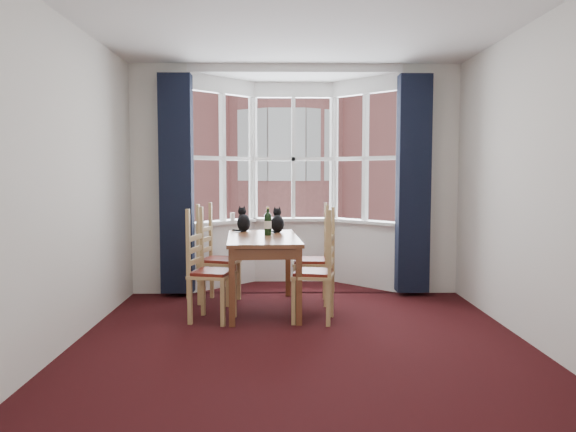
{
  "coord_description": "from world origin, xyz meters",
  "views": [
    {
      "loc": [
        -0.19,
        -4.66,
        1.5
      ],
      "look_at": [
        -0.1,
        1.05,
        1.05
      ],
      "focal_mm": 35.0,
      "sensor_mm": 36.0,
      "label": 1
    }
  ],
  "objects_px": {
    "cat_right": "(277,222)",
    "dining_table": "(263,246)",
    "chair_left_far": "(212,261)",
    "chair_left_near": "(204,274)",
    "cat_left": "(244,221)",
    "wine_bottle": "(268,223)",
    "chair_right_far": "(318,262)",
    "candle_tall": "(232,217)",
    "chair_right_near": "(322,275)"
  },
  "relations": [
    {
      "from": "candle_tall",
      "to": "wine_bottle",
      "type": "bearing_deg",
      "value": -66.33
    },
    {
      "from": "chair_left_near",
      "to": "chair_right_far",
      "type": "height_order",
      "value": "same"
    },
    {
      "from": "dining_table",
      "to": "candle_tall",
      "type": "bearing_deg",
      "value": 109.34
    },
    {
      "from": "chair_right_near",
      "to": "cat_right",
      "type": "bearing_deg",
      "value": 115.65
    },
    {
      "from": "chair_left_near",
      "to": "dining_table",
      "type": "bearing_deg",
      "value": 36.38
    },
    {
      "from": "chair_left_near",
      "to": "chair_left_far",
      "type": "bearing_deg",
      "value": 91.01
    },
    {
      "from": "chair_left_far",
      "to": "candle_tall",
      "type": "distance_m",
      "value": 0.97
    },
    {
      "from": "candle_tall",
      "to": "chair_left_far",
      "type": "bearing_deg",
      "value": -101.23
    },
    {
      "from": "chair_right_far",
      "to": "chair_right_near",
      "type": "bearing_deg",
      "value": -91.03
    },
    {
      "from": "chair_left_near",
      "to": "wine_bottle",
      "type": "bearing_deg",
      "value": 41.26
    },
    {
      "from": "wine_bottle",
      "to": "cat_left",
      "type": "bearing_deg",
      "value": 124.72
    },
    {
      "from": "chair_right_near",
      "to": "cat_right",
      "type": "xyz_separation_m",
      "value": [
        -0.45,
        0.94,
        0.44
      ]
    },
    {
      "from": "dining_table",
      "to": "wine_bottle",
      "type": "relative_size",
      "value": 4.64
    },
    {
      "from": "cat_left",
      "to": "wine_bottle",
      "type": "distance_m",
      "value": 0.52
    },
    {
      "from": "chair_left_near",
      "to": "chair_right_far",
      "type": "xyz_separation_m",
      "value": [
        1.21,
        0.72,
        0.0
      ]
    },
    {
      "from": "cat_right",
      "to": "candle_tall",
      "type": "relative_size",
      "value": 2.96
    },
    {
      "from": "chair_right_far",
      "to": "chair_left_near",
      "type": "bearing_deg",
      "value": -149.02
    },
    {
      "from": "chair_right_near",
      "to": "wine_bottle",
      "type": "xyz_separation_m",
      "value": [
        -0.56,
        0.62,
        0.47
      ]
    },
    {
      "from": "cat_right",
      "to": "dining_table",
      "type": "bearing_deg",
      "value": -109.21
    },
    {
      "from": "chair_right_near",
      "to": "wine_bottle",
      "type": "relative_size",
      "value": 2.94
    },
    {
      "from": "candle_tall",
      "to": "cat_right",
      "type": "bearing_deg",
      "value": -52.96
    },
    {
      "from": "chair_left_far",
      "to": "chair_right_near",
      "type": "xyz_separation_m",
      "value": [
        1.21,
        -0.87,
        0.0
      ]
    },
    {
      "from": "chair_left_far",
      "to": "wine_bottle",
      "type": "relative_size",
      "value": 2.94
    },
    {
      "from": "cat_right",
      "to": "chair_left_far",
      "type": "bearing_deg",
      "value": -174.68
    },
    {
      "from": "chair_left_near",
      "to": "chair_right_far",
      "type": "distance_m",
      "value": 1.41
    },
    {
      "from": "cat_right",
      "to": "wine_bottle",
      "type": "xyz_separation_m",
      "value": [
        -0.1,
        -0.32,
        0.02
      ]
    },
    {
      "from": "chair_left_near",
      "to": "candle_tall",
      "type": "height_order",
      "value": "candle_tall"
    },
    {
      "from": "chair_left_far",
      "to": "wine_bottle",
      "type": "height_order",
      "value": "wine_bottle"
    },
    {
      "from": "chair_left_near",
      "to": "chair_left_far",
      "type": "distance_m",
      "value": 0.81
    },
    {
      "from": "chair_left_far",
      "to": "chair_right_far",
      "type": "height_order",
      "value": "same"
    },
    {
      "from": "cat_right",
      "to": "cat_left",
      "type": "bearing_deg",
      "value": 165.4
    },
    {
      "from": "dining_table",
      "to": "wine_bottle",
      "type": "bearing_deg",
      "value": 67.99
    },
    {
      "from": "cat_right",
      "to": "chair_right_far",
      "type": "bearing_deg",
      "value": -18.39
    },
    {
      "from": "cat_left",
      "to": "candle_tall",
      "type": "distance_m",
      "value": 0.7
    },
    {
      "from": "chair_right_near",
      "to": "cat_left",
      "type": "xyz_separation_m",
      "value": [
        -0.85,
        1.05,
        0.45
      ]
    },
    {
      "from": "dining_table",
      "to": "cat_right",
      "type": "height_order",
      "value": "cat_right"
    },
    {
      "from": "chair_left_near",
      "to": "chair_right_near",
      "type": "relative_size",
      "value": 1.0
    },
    {
      "from": "chair_left_far",
      "to": "wine_bottle",
      "type": "xyz_separation_m",
      "value": [
        0.65,
        -0.25,
        0.47
      ]
    },
    {
      "from": "chair_left_far",
      "to": "chair_right_far",
      "type": "relative_size",
      "value": 1.0
    },
    {
      "from": "chair_left_near",
      "to": "cat_left",
      "type": "xyz_separation_m",
      "value": [
        0.34,
        0.98,
        0.45
      ]
    },
    {
      "from": "chair_left_far",
      "to": "wine_bottle",
      "type": "distance_m",
      "value": 0.84
    },
    {
      "from": "chair_right_far",
      "to": "wine_bottle",
      "type": "relative_size",
      "value": 2.94
    },
    {
      "from": "chair_left_far",
      "to": "cat_left",
      "type": "height_order",
      "value": "cat_left"
    },
    {
      "from": "chair_left_far",
      "to": "candle_tall",
      "type": "xyz_separation_m",
      "value": [
        0.17,
        0.85,
        0.45
      ]
    },
    {
      "from": "chair_right_far",
      "to": "candle_tall",
      "type": "height_order",
      "value": "candle_tall"
    },
    {
      "from": "dining_table",
      "to": "chair_right_near",
      "type": "xyz_separation_m",
      "value": [
        0.61,
        -0.49,
        -0.23
      ]
    },
    {
      "from": "chair_right_far",
      "to": "wine_bottle",
      "type": "height_order",
      "value": "wine_bottle"
    },
    {
      "from": "dining_table",
      "to": "chair_left_near",
      "type": "distance_m",
      "value": 0.76
    },
    {
      "from": "chair_left_near",
      "to": "cat_right",
      "type": "height_order",
      "value": "cat_right"
    },
    {
      "from": "chair_right_near",
      "to": "chair_right_far",
      "type": "relative_size",
      "value": 1.0
    }
  ]
}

